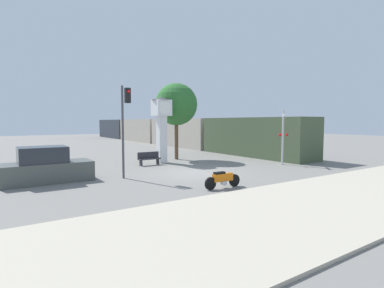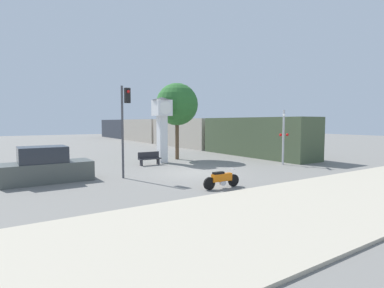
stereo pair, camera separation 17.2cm
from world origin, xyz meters
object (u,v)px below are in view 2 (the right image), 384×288
Objects in this scene: motorcycle at (222,179)px; parked_car at (46,167)px; railroad_crossing_signal at (284,135)px; freight_train at (162,131)px; bench at (149,158)px; clock_tower at (162,119)px; traffic_light at (125,116)px; street_tree at (177,105)px.

parked_car reaches higher than motorcycle.
railroad_crossing_signal is at bearing 24.07° from motorcycle.
freight_train is 23.44m from railroad_crossing_signal.
parked_car is (-6.85, -2.57, 0.26)m from bench.
clock_tower reaches higher than railroad_crossing_signal.
motorcycle is at bearing -43.07° from parked_car.
railroad_crossing_signal reaches higher than bench.
traffic_light is 8.48m from street_tree.
bench is at bearing -119.42° from freight_train.
street_tree is at bearing 40.61° from traffic_light.
railroad_crossing_signal is at bearing -95.69° from freight_train.
traffic_light is (-13.46, -22.06, 1.66)m from freight_train.
street_tree is at bearing 30.41° from clock_tower.
clock_tower is 0.98× the size of traffic_light.
traffic_light is 3.08× the size of bench.
railroad_crossing_signal is at bearing -39.94° from clock_tower.
bench is (-8.03, 4.96, -1.61)m from railroad_crossing_signal.
traffic_light reaches higher than railroad_crossing_signal.
parked_car is at bearing -129.42° from freight_train.
freight_train is (10.69, 26.87, 1.28)m from motorcycle.
street_tree is (1.93, 1.13, 1.19)m from clock_tower.
freight_train is (9.01, 17.72, -1.51)m from clock_tower.
bench is 0.38× the size of parked_car.
clock_tower reaches higher than bench.
clock_tower is at bearing 20.69° from parked_car.
parked_car is at bearing 163.10° from traffic_light.
street_tree is (3.61, 10.29, 3.99)m from motorcycle.
traffic_light reaches higher than bench.
clock_tower is 1.25× the size of railroad_crossing_signal.
motorcycle is 8.83m from parked_car.
freight_train is at bearing 49.90° from parked_car.
railroad_crossing_signal reaches higher than freight_train.
clock_tower is 19.94m from freight_train.
street_tree is (-7.08, -16.59, 2.71)m from freight_train.
bench is at bearing 88.79° from motorcycle.
parked_car is (-14.88, 2.39, -1.35)m from railroad_crossing_signal.
bench reaches higher than motorcycle.
street_tree is (-4.75, 6.73, 2.30)m from railroad_crossing_signal.
freight_train reaches higher than motorcycle.
street_tree is 1.45× the size of parked_car.
traffic_light is 1.28× the size of railroad_crossing_signal.
railroad_crossing_signal is at bearing -54.78° from street_tree.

